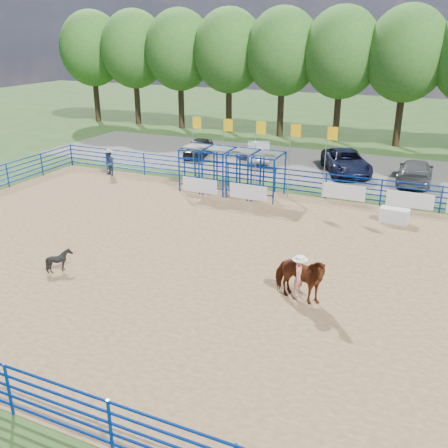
{
  "coord_description": "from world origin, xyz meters",
  "views": [
    {
      "loc": [
        8.82,
        -16.81,
        8.91
      ],
      "look_at": [
        0.78,
        1.0,
        1.3
      ],
      "focal_mm": 40.0,
      "sensor_mm": 36.0,
      "label": 1
    }
  ],
  "objects_px": {
    "horse_and_rider": "(299,276)",
    "car_c": "(346,162)",
    "announcer_table": "(394,215)",
    "car_a": "(199,148)",
    "calf": "(60,260)",
    "car_b": "(259,151)",
    "spectator_cowboy": "(109,163)",
    "car_d": "(415,172)"
  },
  "relations": [
    {
      "from": "calf",
      "to": "car_d",
      "type": "xyz_separation_m",
      "value": [
        11.66,
        18.74,
        0.25
      ]
    },
    {
      "from": "announcer_table",
      "to": "car_b",
      "type": "relative_size",
      "value": 0.3
    },
    {
      "from": "car_b",
      "to": "car_a",
      "type": "bearing_deg",
      "value": -11.09
    },
    {
      "from": "spectator_cowboy",
      "to": "car_c",
      "type": "xyz_separation_m",
      "value": [
        13.93,
        6.97,
        -0.09
      ]
    },
    {
      "from": "announcer_table",
      "to": "spectator_cowboy",
      "type": "distance_m",
      "value": 18.06
    },
    {
      "from": "car_a",
      "to": "car_b",
      "type": "height_order",
      "value": "car_b"
    },
    {
      "from": "horse_and_rider",
      "to": "calf",
      "type": "relative_size",
      "value": 2.57
    },
    {
      "from": "horse_and_rider",
      "to": "car_b",
      "type": "bearing_deg",
      "value": 114.43
    },
    {
      "from": "calf",
      "to": "car_a",
      "type": "xyz_separation_m",
      "value": [
        -3.8,
        19.47,
        0.18
      ]
    },
    {
      "from": "car_d",
      "to": "calf",
      "type": "bearing_deg",
      "value": 56.79
    },
    {
      "from": "calf",
      "to": "car_c",
      "type": "distance_m",
      "value": 20.6
    },
    {
      "from": "horse_and_rider",
      "to": "car_c",
      "type": "xyz_separation_m",
      "value": [
        -1.92,
        17.63,
        -0.2
      ]
    },
    {
      "from": "car_c",
      "to": "car_a",
      "type": "bearing_deg",
      "value": 154.73
    },
    {
      "from": "calf",
      "to": "car_b",
      "type": "height_order",
      "value": "car_b"
    },
    {
      "from": "announcer_table",
      "to": "horse_and_rider",
      "type": "bearing_deg",
      "value": -102.92
    },
    {
      "from": "spectator_cowboy",
      "to": "car_c",
      "type": "height_order",
      "value": "spectator_cowboy"
    },
    {
      "from": "calf",
      "to": "car_a",
      "type": "relative_size",
      "value": 0.24
    },
    {
      "from": "announcer_table",
      "to": "spectator_cowboy",
      "type": "xyz_separation_m",
      "value": [
        -18.0,
        1.29,
        0.49
      ]
    },
    {
      "from": "car_c",
      "to": "spectator_cowboy",
      "type": "bearing_deg",
      "value": -177.67
    },
    {
      "from": "car_b",
      "to": "calf",
      "type": "bearing_deg",
      "value": 68.48
    },
    {
      "from": "car_a",
      "to": "car_c",
      "type": "distance_m",
      "value": 11.08
    },
    {
      "from": "car_c",
      "to": "car_d",
      "type": "bearing_deg",
      "value": -31.13
    },
    {
      "from": "car_b",
      "to": "car_c",
      "type": "height_order",
      "value": "car_c"
    },
    {
      "from": "spectator_cowboy",
      "to": "car_b",
      "type": "height_order",
      "value": "spectator_cowboy"
    },
    {
      "from": "spectator_cowboy",
      "to": "car_a",
      "type": "height_order",
      "value": "spectator_cowboy"
    },
    {
      "from": "announcer_table",
      "to": "car_b",
      "type": "height_order",
      "value": "car_b"
    },
    {
      "from": "car_d",
      "to": "spectator_cowboy",
      "type": "bearing_deg",
      "value": 18.06
    },
    {
      "from": "horse_and_rider",
      "to": "car_b",
      "type": "xyz_separation_m",
      "value": [
        -8.4,
        18.49,
        -0.23
      ]
    },
    {
      "from": "spectator_cowboy",
      "to": "car_a",
      "type": "xyz_separation_m",
      "value": [
        2.86,
        7.17,
        -0.2
      ]
    },
    {
      "from": "calf",
      "to": "car_d",
      "type": "distance_m",
      "value": 22.07
    },
    {
      "from": "horse_and_rider",
      "to": "car_a",
      "type": "xyz_separation_m",
      "value": [
        -13.0,
        17.83,
        -0.31
      ]
    },
    {
      "from": "car_b",
      "to": "car_c",
      "type": "xyz_separation_m",
      "value": [
        6.48,
        -0.86,
        0.03
      ]
    },
    {
      "from": "car_b",
      "to": "car_c",
      "type": "relative_size",
      "value": 0.81
    },
    {
      "from": "horse_and_rider",
      "to": "car_a",
      "type": "distance_m",
      "value": 22.06
    },
    {
      "from": "calf",
      "to": "spectator_cowboy",
      "type": "relative_size",
      "value": 0.55
    },
    {
      "from": "calf",
      "to": "car_b",
      "type": "distance_m",
      "value": 20.15
    },
    {
      "from": "announcer_table",
      "to": "horse_and_rider",
      "type": "xyz_separation_m",
      "value": [
        -2.15,
        -9.37,
        0.59
      ]
    },
    {
      "from": "car_b",
      "to": "announcer_table",
      "type": "bearing_deg",
      "value": 119.91
    },
    {
      "from": "announcer_table",
      "to": "calf",
      "type": "distance_m",
      "value": 15.81
    },
    {
      "from": "car_a",
      "to": "calf",
      "type": "bearing_deg",
      "value": -88.59
    },
    {
      "from": "announcer_table",
      "to": "car_a",
      "type": "height_order",
      "value": "car_a"
    },
    {
      "from": "horse_and_rider",
      "to": "spectator_cowboy",
      "type": "height_order",
      "value": "horse_and_rider"
    }
  ]
}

